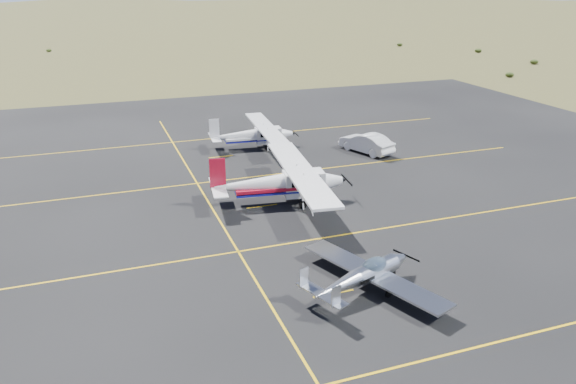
{
  "coord_description": "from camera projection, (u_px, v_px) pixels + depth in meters",
  "views": [
    {
      "loc": [
        -12.41,
        -23.61,
        13.48
      ],
      "look_at": [
        -2.0,
        5.41,
        1.6
      ],
      "focal_mm": 35.0,
      "sensor_mm": 36.0,
      "label": 1
    }
  ],
  "objects": [
    {
      "name": "ground",
      "position": [
        358.0,
        250.0,
        29.5
      ],
      "size": [
        1600.0,
        1600.0,
        0.0
      ],
      "primitive_type": "plane",
      "color": "#383D1C",
      "rests_on": "ground"
    },
    {
      "name": "aircraft_plain",
      "position": [
        254.0,
        134.0,
        46.69
      ],
      "size": [
        6.37,
        10.59,
        2.67
      ],
      "rotation": [
        0.0,
        0.0,
        -0.08
      ],
      "color": "silver",
      "rests_on": "apron"
    },
    {
      "name": "aircraft_low_wing",
      "position": [
        365.0,
        275.0,
        25.4
      ],
      "size": [
        5.94,
        7.99,
        1.76
      ],
      "rotation": [
        0.0,
        0.0,
        0.36
      ],
      "color": "#BBBDC2",
      "rests_on": "apron"
    },
    {
      "name": "apron",
      "position": [
        309.0,
        203.0,
        35.64
      ],
      "size": [
        72.0,
        72.0,
        0.02
      ],
      "primitive_type": "cube",
      "color": "black",
      "rests_on": "ground"
    },
    {
      "name": "sedan",
      "position": [
        366.0,
        143.0,
        45.64
      ],
      "size": [
        3.26,
        5.1,
        1.59
      ],
      "primitive_type": "imported",
      "rotation": [
        0.0,
        0.0,
        3.5
      ],
      "color": "white",
      "rests_on": "apron"
    },
    {
      "name": "aircraft_cessna",
      "position": [
        280.0,
        182.0,
        35.18
      ],
      "size": [
        7.71,
        12.77,
        3.22
      ],
      "rotation": [
        0.0,
        0.0,
        -0.12
      ],
      "color": "white",
      "rests_on": "apron"
    }
  ]
}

